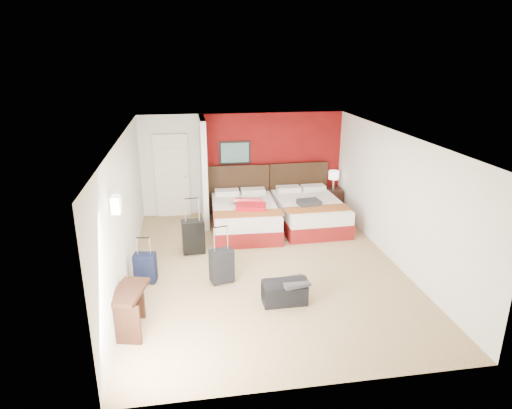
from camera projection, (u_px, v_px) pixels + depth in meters
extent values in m
plane|color=tan|center=(266.00, 267.00, 8.51)|extent=(6.50, 6.50, 0.00)
cube|color=silver|center=(243.00, 164.00, 11.15)|extent=(5.00, 0.04, 2.50)
cube|color=silver|center=(124.00, 213.00, 7.73)|extent=(0.04, 6.50, 2.50)
cube|color=black|center=(235.00, 153.00, 10.96)|extent=(0.78, 0.03, 0.58)
cube|color=white|center=(116.00, 204.00, 6.14)|extent=(0.12, 0.20, 0.24)
cube|color=maroon|center=(272.00, 163.00, 11.24)|extent=(3.50, 0.04, 2.50)
cube|color=silver|center=(204.00, 172.00, 10.40)|extent=(0.12, 1.20, 2.50)
cube|color=silver|center=(172.00, 176.00, 10.91)|extent=(0.82, 0.06, 2.05)
cube|color=silver|center=(245.00, 218.00, 10.18)|extent=(1.52, 2.12, 0.62)
cube|color=white|center=(309.00, 213.00, 10.48)|extent=(1.49, 2.09, 0.62)
cube|color=red|center=(250.00, 204.00, 9.99)|extent=(0.81, 1.00, 0.11)
cube|color=#333438|center=(309.00, 203.00, 10.07)|extent=(0.52, 0.44, 0.12)
cube|color=black|center=(332.00, 200.00, 11.41)|extent=(0.47, 0.47, 0.61)
cylinder|color=white|center=(334.00, 180.00, 11.23)|extent=(0.28, 0.28, 0.46)
cube|color=black|center=(193.00, 238.00, 9.01)|extent=(0.47, 0.31, 0.67)
cube|color=black|center=(222.00, 267.00, 7.87)|extent=(0.45, 0.34, 0.59)
cube|color=black|center=(145.00, 269.00, 7.88)|extent=(0.41, 0.28, 0.52)
cube|color=black|center=(284.00, 292.00, 7.26)|extent=(0.71, 0.38, 0.36)
cube|color=#36363B|center=(294.00, 282.00, 7.17)|extent=(0.48, 0.43, 0.06)
cube|color=black|center=(130.00, 310.00, 6.49)|extent=(0.58, 0.87, 0.66)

